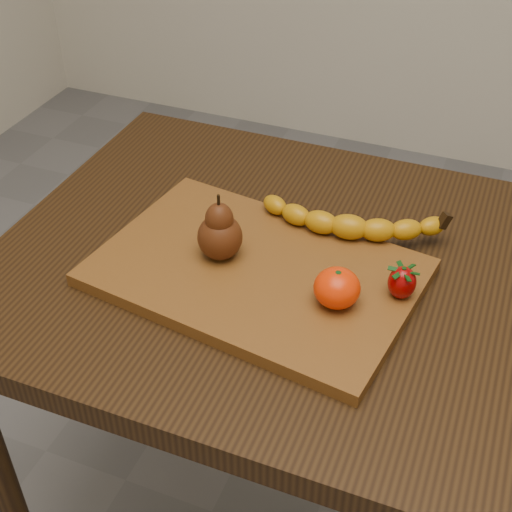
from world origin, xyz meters
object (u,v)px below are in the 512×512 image
at_px(table, 324,318).
at_px(mandarin, 337,288).
at_px(pear, 220,227).
at_px(cutting_board, 256,272).

distance_m(table, mandarin, 0.17).
relative_size(table, pear, 9.76).
bearing_deg(table, mandarin, -67.03).
distance_m(table, cutting_board, 0.15).
bearing_deg(table, cutting_board, -148.67).
bearing_deg(mandarin, cutting_board, 165.89).
bearing_deg(mandarin, table, 112.97).
bearing_deg(pear, cutting_board, -6.84).
bearing_deg(pear, mandarin, -11.87).
distance_m(pear, mandarin, 0.19).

